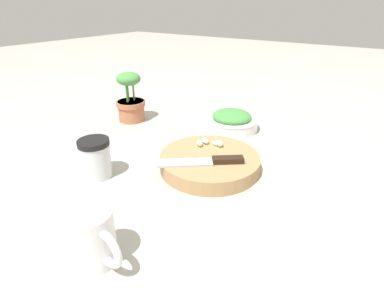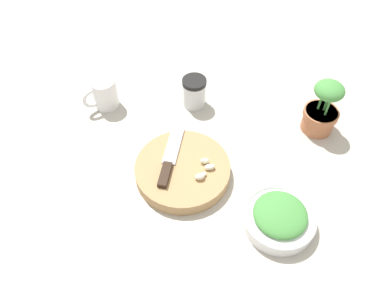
{
  "view_description": "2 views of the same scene",
  "coord_description": "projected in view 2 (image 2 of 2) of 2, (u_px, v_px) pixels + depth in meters",
  "views": [
    {
      "loc": [
        -0.5,
        -0.39,
        0.37
      ],
      "look_at": [
        0.01,
        -0.03,
        0.06
      ],
      "focal_mm": 28.0,
      "sensor_mm": 36.0,
      "label": 1
    },
    {
      "loc": [
        0.46,
        -0.42,
        0.77
      ],
      "look_at": [
        0.03,
        -0.04,
        0.09
      ],
      "focal_mm": 35.0,
      "sensor_mm": 36.0,
      "label": 2
    }
  ],
  "objects": [
    {
      "name": "coffee_mug",
      "position": [
        104.0,
        94.0,
        1.07
      ],
      "size": [
        0.07,
        0.11,
        0.09
      ],
      "color": "white",
      "rests_on": "ground_plane"
    },
    {
      "name": "herb_bowl",
      "position": [
        278.0,
        219.0,
        0.83
      ],
      "size": [
        0.17,
        0.17,
        0.06
      ],
      "color": "white",
      "rests_on": "ground_plane"
    },
    {
      "name": "spice_jar",
      "position": [
        194.0,
        92.0,
        1.08
      ],
      "size": [
        0.07,
        0.07,
        0.09
      ],
      "color": "silver",
      "rests_on": "ground_plane"
    },
    {
      "name": "potted_herb",
      "position": [
        322.0,
        111.0,
        1.0
      ],
      "size": [
        0.09,
        0.09,
        0.16
      ],
      "color": "#B26B47",
      "rests_on": "ground_plane"
    },
    {
      "name": "cutting_board",
      "position": [
        183.0,
        170.0,
        0.93
      ],
      "size": [
        0.24,
        0.24,
        0.03
      ],
      "color": "tan",
      "rests_on": "ground_plane"
    },
    {
      "name": "garlic_cloves",
      "position": [
        205.0,
        169.0,
        0.9
      ],
      "size": [
        0.05,
        0.07,
        0.02
      ],
      "color": "beige",
      "rests_on": "cutting_board"
    },
    {
      "name": "chef_knife",
      "position": [
        170.0,
        159.0,
        0.93
      ],
      "size": [
        0.14,
        0.17,
        0.01
      ],
      "rotation": [
        0.0,
        0.0,
        0.66
      ],
      "color": "black",
      "rests_on": "cutting_board"
    },
    {
      "name": "ground_plane",
      "position": [
        194.0,
        152.0,
        0.99
      ],
      "size": [
        5.0,
        5.0,
        0.0
      ],
      "primitive_type": "plane",
      "color": "#B2ADA3"
    }
  ]
}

